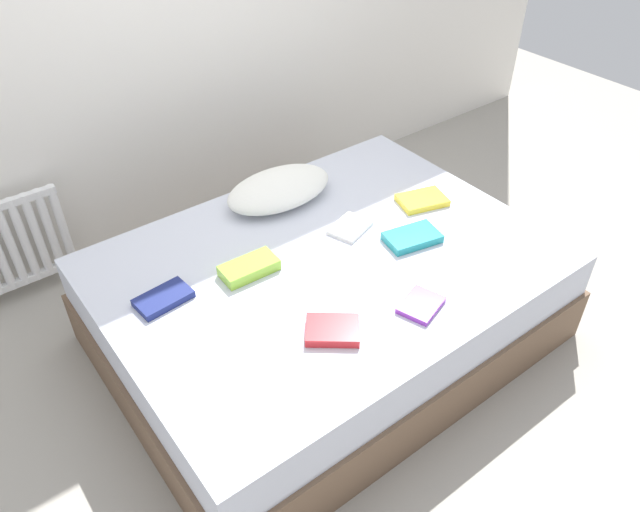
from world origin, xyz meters
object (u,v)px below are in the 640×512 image
pillow (279,189)px  textbook_lime (249,268)px  bed (326,299)px  radiator (4,248)px  textbook_navy (163,298)px  textbook_yellow (422,200)px  textbook_white (350,227)px  textbook_teal (412,237)px  textbook_purple (421,305)px  textbook_red (332,330)px

pillow → textbook_lime: 0.58m
bed → radiator: radiator is taller
bed → pillow: bearing=79.4°
textbook_navy → textbook_lime: bearing=-14.2°
textbook_yellow → textbook_white: size_ratio=1.18×
radiator → textbook_teal: (1.51, -1.34, 0.18)m
textbook_yellow → textbook_purple: bearing=-118.8°
textbook_red → textbook_lime: 0.51m
textbook_lime → textbook_navy: 0.38m
radiator → pillow: 1.41m
textbook_red → pillow: bearing=106.5°
textbook_white → textbook_navy: (-0.93, 0.08, 0.01)m
textbook_red → textbook_white: size_ratio=1.04×
textbook_red → textbook_teal: textbook_teal is taller
bed → textbook_purple: size_ratio=11.14×
textbook_red → textbook_yellow: bearing=64.2°
radiator → textbook_yellow: bearing=-32.8°
textbook_teal → textbook_white: (-0.17, 0.25, -0.01)m
bed → pillow: 0.62m
textbook_teal → textbook_navy: size_ratio=1.11×
radiator → textbook_lime: size_ratio=2.53×
textbook_red → textbook_white: textbook_red is taller
pillow → textbook_yellow: size_ratio=2.42×
bed → textbook_red: (-0.27, -0.38, 0.27)m
textbook_yellow → textbook_lime: textbook_lime is taller
textbook_teal → bed: bearing=172.4°
pillow → textbook_teal: (0.30, -0.65, -0.05)m
radiator → pillow: bearing=-29.5°
radiator → pillow: (1.21, -0.68, 0.23)m
textbook_yellow → textbook_red: size_ratio=1.13×
textbook_navy → pillow: bearing=17.1°
textbook_teal → textbook_purple: bearing=-117.7°
textbook_red → textbook_navy: textbook_red is taller
bed → textbook_white: 0.36m
textbook_yellow → textbook_navy: 1.37m
textbook_yellow → textbook_purple: (-0.55, -0.55, -0.00)m
pillow → textbook_yellow: (0.56, -0.46, -0.05)m
textbook_lime → radiator: bearing=128.0°
radiator → textbook_red: size_ratio=3.05×
pillow → textbook_purple: pillow is taller
textbook_white → textbook_purple: size_ratio=1.11×
radiator → textbook_purple: radiator is taller
pillow → textbook_purple: size_ratio=3.16×
textbook_white → pillow: bearing=88.4°
textbook_yellow → textbook_navy: (-1.36, 0.12, -0.00)m
textbook_navy → textbook_purple: (0.82, -0.67, -0.00)m
bed → textbook_navy: 0.78m
textbook_red → textbook_purple: bearing=23.5°
textbook_yellow → textbook_red: (-0.92, -0.44, 0.00)m
radiator → textbook_teal: radiator is taller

